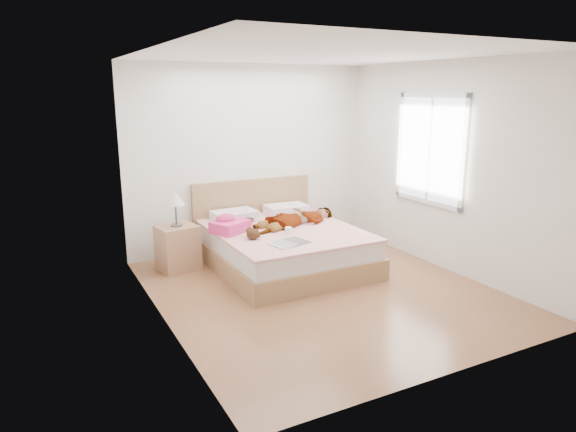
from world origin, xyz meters
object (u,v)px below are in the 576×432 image
object	(u,v)px
towel	(229,225)
coffee_mug	(288,231)
woman	(292,217)
phone	(245,209)
bed	(281,244)
magazine	(291,243)
nightstand	(178,244)
plush_toy	(252,233)

from	to	relation	value
towel	coffee_mug	size ratio (longest dim) A/B	4.57
woman	phone	world-z (taller)	phone
bed	towel	size ratio (longest dim) A/B	3.80
bed	magazine	bearing A→B (deg)	-108.33
magazine	nightstand	world-z (taller)	nightstand
plush_toy	nightstand	xyz separation A→B (m)	(-0.71, 0.76, -0.24)
magazine	nightstand	distance (m)	1.55
coffee_mug	nightstand	size ratio (longest dim) A/B	0.12
woman	magazine	bearing A→B (deg)	-43.09
woman	nightstand	bearing A→B (deg)	-118.60
towel	magazine	xyz separation A→B (m)	(0.45, -0.81, -0.08)
towel	bed	bearing A→B (deg)	-8.98
woman	plush_toy	size ratio (longest dim) A/B	6.40
magazine	coffee_mug	distance (m)	0.39
phone	towel	bearing A→B (deg)	-149.41
phone	magazine	distance (m)	1.20
woman	nightstand	size ratio (longest dim) A/B	1.46
phone	magazine	world-z (taller)	phone
magazine	nightstand	bearing A→B (deg)	131.60
towel	magazine	world-z (taller)	towel
woman	nightstand	world-z (taller)	nightstand
phone	plush_toy	bearing A→B (deg)	-121.47
coffee_mug	bed	bearing A→B (deg)	77.45
nightstand	magazine	bearing A→B (deg)	-48.40
bed	coffee_mug	size ratio (longest dim) A/B	17.38
plush_toy	nightstand	size ratio (longest dim) A/B	0.23
woman	coffee_mug	distance (m)	0.51
towel	phone	bearing A→B (deg)	44.88
woman	magazine	xyz separation A→B (m)	(-0.43, -0.78, -0.09)
woman	phone	bearing A→B (deg)	-142.95
bed	towel	bearing A→B (deg)	171.02
plush_toy	nightstand	world-z (taller)	nightstand
phone	bed	world-z (taller)	bed
bed	plush_toy	world-z (taller)	bed
towel	plush_toy	world-z (taller)	towel
bed	nightstand	distance (m)	1.33
coffee_mug	woman	bearing A→B (deg)	57.17
plush_toy	magazine	bearing A→B (deg)	-51.11
phone	plush_toy	world-z (taller)	phone
phone	nightstand	size ratio (longest dim) A/B	0.10
coffee_mug	nightstand	bearing A→B (deg)	146.00
magazine	coffee_mug	world-z (taller)	coffee_mug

